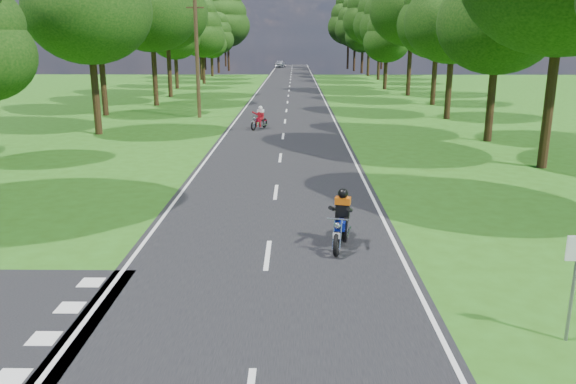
{
  "coord_description": "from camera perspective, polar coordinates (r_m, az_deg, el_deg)",
  "views": [
    {
      "loc": [
        0.67,
        -11.01,
        5.14
      ],
      "look_at": [
        0.48,
        4.0,
        1.1
      ],
      "focal_mm": 35.0,
      "sensor_mm": 36.0,
      "label": 1
    }
  ],
  "objects": [
    {
      "name": "road_markings",
      "position": [
        59.36,
        -0.05,
        10.12
      ],
      "size": [
        7.4,
        140.0,
        0.01
      ],
      "color": "silver",
      "rests_on": "main_road"
    },
    {
      "name": "distant_car",
      "position": [
        115.65,
        -0.8,
        12.9
      ],
      "size": [
        2.44,
        4.56,
        1.47
      ],
      "primitive_type": "imported",
      "rotation": [
        0.0,
        0.0,
        -0.17
      ],
      "color": "#AFB1B6",
      "rests_on": "main_road"
    },
    {
      "name": "rider_far_red",
      "position": [
        33.97,
        -2.96,
        7.56
      ],
      "size": [
        1.2,
        1.74,
        1.38
      ],
      "primitive_type": null,
      "rotation": [
        0.0,
        0.0,
        -0.43
      ],
      "color": "#AD0D26",
      "rests_on": "main_road"
    },
    {
      "name": "telegraph_pole",
      "position": [
        39.59,
        -9.22,
        13.33
      ],
      "size": [
        1.2,
        0.26,
        8.0
      ],
      "color": "#382616",
      "rests_on": "ground"
    },
    {
      "name": "road_sign",
      "position": [
        10.89,
        27.21,
        -7.09
      ],
      "size": [
        0.45,
        0.07,
        2.0
      ],
      "color": "slate",
      "rests_on": "ground"
    },
    {
      "name": "rider_near_blue",
      "position": [
        14.43,
        5.43,
        -2.67
      ],
      "size": [
        0.97,
        1.87,
        1.49
      ],
      "primitive_type": null,
      "rotation": [
        0.0,
        0.0,
        -0.22
      ],
      "color": "#0D1D92",
      "rests_on": "main_road"
    },
    {
      "name": "ground",
      "position": [
        12.17,
        -2.54,
        -9.94
      ],
      "size": [
        160.0,
        160.0,
        0.0
      ],
      "primitive_type": "plane",
      "color": "#295613",
      "rests_on": "ground"
    },
    {
      "name": "treeline",
      "position": [
        71.15,
        1.41,
        17.57
      ],
      "size": [
        40.0,
        115.35,
        14.78
      ],
      "color": "black",
      "rests_on": "ground"
    },
    {
      "name": "main_road",
      "position": [
        61.23,
        0.1,
        10.26
      ],
      "size": [
        7.0,
        140.0,
        0.02
      ],
      "primitive_type": "cube",
      "color": "black",
      "rests_on": "ground"
    }
  ]
}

